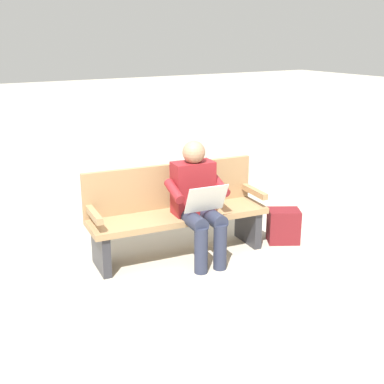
# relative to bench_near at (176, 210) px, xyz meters

# --- Properties ---
(ground_plane) EXTENTS (40.00, 40.00, 0.00)m
(ground_plane) POSITION_rel_bench_near_xyz_m (0.01, 0.07, -0.46)
(ground_plane) COLOR #B7AD99
(bench_near) EXTENTS (1.84, 0.68, 0.90)m
(bench_near) POSITION_rel_bench_near_xyz_m (0.00, 0.00, 0.00)
(bench_near) COLOR #9E7A51
(bench_near) RESTS_ON ground
(person_seated) EXTENTS (0.60, 0.60, 1.18)m
(person_seated) POSITION_rel_bench_near_xyz_m (-0.10, 0.25, 0.17)
(person_seated) COLOR maroon
(person_seated) RESTS_ON ground
(backpack) EXTENTS (0.40, 0.38, 0.36)m
(backpack) POSITION_rel_bench_near_xyz_m (-1.12, 0.34, -0.28)
(backpack) COLOR maroon
(backpack) RESTS_ON ground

